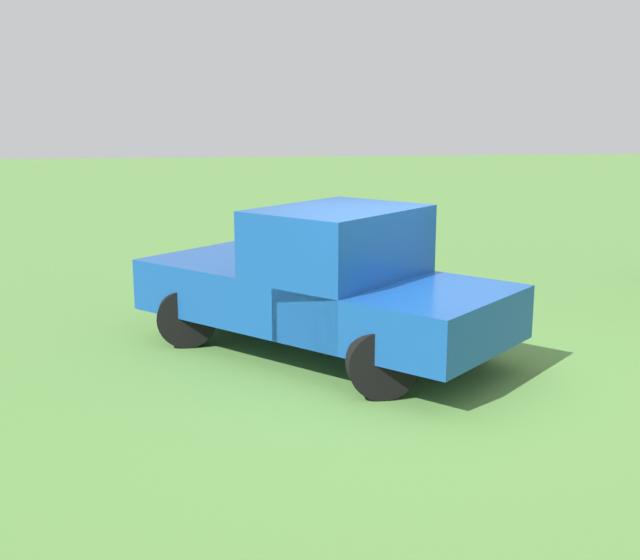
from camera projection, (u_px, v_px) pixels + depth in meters
name	position (u px, v px, depth m)	size (l,w,h in m)	color
ground_plane	(398.00, 371.00, 8.99)	(80.00, 80.00, 0.00)	#54843D
pickup_truck	(328.00, 280.00, 9.42)	(4.54, 4.62, 1.78)	black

